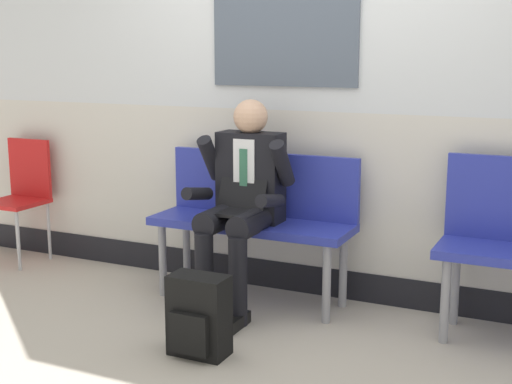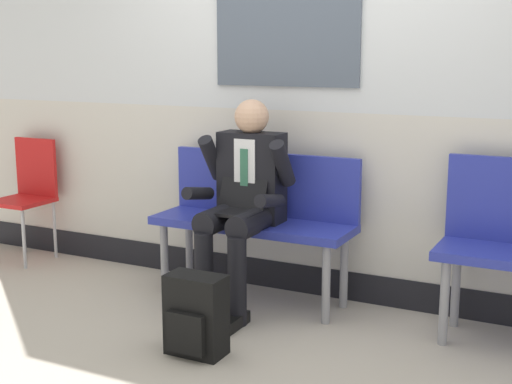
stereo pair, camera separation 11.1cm
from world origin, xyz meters
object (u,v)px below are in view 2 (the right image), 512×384
Objects in this scene: folding_chair at (29,188)px; bench_with_person at (257,212)px; backpack at (195,316)px; person_seated at (242,198)px.

bench_with_person is at bearing -0.88° from folding_chair.
bench_with_person is 1.40× the size of folding_chair.
bench_with_person is 1.00m from backpack.
bench_with_person is 1.00× the size of person_seated.
folding_chair is (-1.95, 0.03, -0.02)m from bench_with_person.
folding_chair is (-1.95, 0.23, -0.14)m from person_seated.
person_seated is at bearing -90.00° from bench_with_person.
backpack is 0.47× the size of folding_chair.
person_seated reaches higher than bench_with_person.
bench_with_person is 1.95m from folding_chair.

